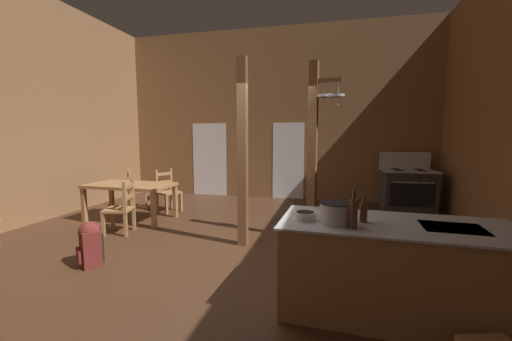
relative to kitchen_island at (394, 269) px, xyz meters
The scene contains 17 objects.
ground_plane 2.41m from the kitchen_island, 155.30° to the left, with size 9.04×9.36×0.10m, color #422819.
wall_back 6.03m from the kitchen_island, 111.85° to the left, with size 9.04×0.14×4.55m, color brown.
glazed_door_back_left 6.63m from the kitchen_island, 127.21° to the left, with size 1.00×0.01×2.05m, color white.
glazed_panel_back_right 5.56m from the kitchen_island, 108.17° to the left, with size 0.84×0.01×2.05m, color white.
kitchen_island is the anchor object (origin of this frame).
stove_range 4.74m from the kitchen_island, 76.18° to the left, with size 1.18×0.87×1.32m.
support_post_with_pot_rack 2.48m from the kitchen_island, 113.39° to the left, with size 0.57×0.27×2.90m.
support_post_center 2.66m from the kitchen_island, 141.99° to the left, with size 0.14×0.14×2.90m.
dining_table 5.18m from the kitchen_island, 152.34° to the left, with size 1.73×0.95×0.74m.
ladderback_chair_near_window 5.31m from the kitchen_island, 142.48° to the left, with size 0.59×0.59×0.95m.
ladderback_chair_by_post 6.01m from the kitchen_island, 147.10° to the left, with size 0.62×0.62×0.95m.
ladderback_chair_at_table_end 4.46m from the kitchen_island, 159.45° to the left, with size 0.54×0.54×0.95m.
backpack 3.72m from the kitchen_island, behind, with size 0.39×0.39×0.60m.
stockpot_on_counter 0.80m from the kitchen_island, 166.28° to the right, with size 0.37×0.30×0.20m.
mixing_bowl_on_counter 0.98m from the kitchen_island, behind, with size 0.22×0.22×0.08m.
bottle_tall_on_counter 0.76m from the kitchen_island, 148.10° to the right, with size 0.08×0.08×0.35m.
bottle_short_on_counter 0.63m from the kitchen_island, behind, with size 0.07×0.07×0.25m.
Camera 1 is at (1.51, -4.08, 1.74)m, focal length 21.84 mm.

